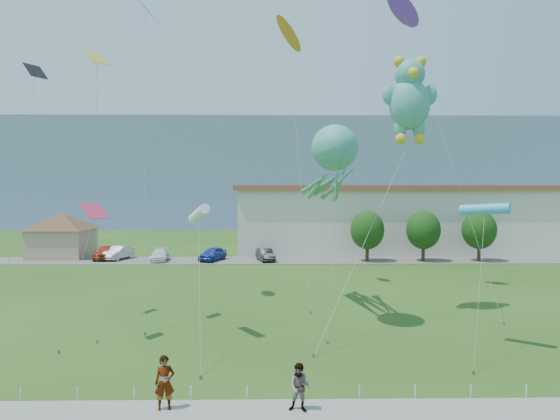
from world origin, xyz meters
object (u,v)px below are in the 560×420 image
object	(u,v)px
parked_car_blue	(213,254)
pedestrian_right	(300,387)
parked_car_white	(160,255)
parked_car_red	(105,252)
teddy_bear_kite	(410,98)
octopus_kite	(331,164)
warehouse	(478,218)
parked_car_silver	(118,253)
pavilion	(62,231)
pedestrian_left	(165,383)
parked_car_black	(265,255)

from	to	relation	value
parked_car_blue	pedestrian_right	bearing A→B (deg)	-58.99
parked_car_white	parked_car_red	bearing A→B (deg)	163.88
parked_car_red	teddy_bear_kite	xyz separation A→B (m)	(26.69, -24.37, 12.29)
pedestrian_right	octopus_kite	world-z (taller)	octopus_kite
warehouse	parked_car_white	world-z (taller)	warehouse
parked_car_red	parked_car_silver	bearing A→B (deg)	-3.93
pavilion	warehouse	world-z (taller)	warehouse
octopus_kite	teddy_bear_kite	xyz separation A→B (m)	(4.93, 1.63, 4.12)
teddy_bear_kite	parked_car_red	bearing A→B (deg)	137.60
warehouse	parked_car_red	distance (m)	45.34
warehouse	parked_car_red	size ratio (longest dim) A/B	13.54
octopus_kite	pedestrian_left	bearing A→B (deg)	-120.08
warehouse	parked_car_black	world-z (taller)	warehouse
parked_car_red	octopus_kite	world-z (taller)	octopus_kite
parked_car_silver	teddy_bear_kite	distance (m)	37.21
pedestrian_left	parked_car_silver	world-z (taller)	pedestrian_left
parked_car_silver	parked_car_blue	world-z (taller)	parked_car_silver
octopus_kite	parked_car_blue	bearing A→B (deg)	111.58
parked_car_white	teddy_bear_kite	world-z (taller)	teddy_bear_kite
parked_car_red	parked_car_blue	size ratio (longest dim) A/B	1.06
pavilion	warehouse	size ratio (longest dim) A/B	0.15
parked_car_blue	parked_car_black	world-z (taller)	parked_car_blue
teddy_bear_kite	parked_car_black	bearing A→B (deg)	111.58
parked_car_white	parked_car_black	xyz separation A→B (m)	(11.32, -0.18, 0.04)
parked_car_black	teddy_bear_kite	size ratio (longest dim) A/B	0.25
parked_car_white	parked_car_blue	distance (m)	5.65
pavilion	parked_car_silver	bearing A→B (deg)	-16.98
warehouse	parked_car_blue	size ratio (longest dim) A/B	14.30
warehouse	octopus_kite	bearing A→B (deg)	-123.63
warehouse	parked_car_silver	distance (m)	43.92
parked_car_silver	parked_car_white	xyz separation A→B (m)	(4.85, -1.23, -0.11)
warehouse	parked_car_white	distance (m)	39.47
pedestrian_right	pavilion	bearing A→B (deg)	131.21
parked_car_red	teddy_bear_kite	world-z (taller)	teddy_bear_kite
parked_car_white	parked_car_blue	size ratio (longest dim) A/B	0.99
pedestrian_left	parked_car_blue	xyz separation A→B (m)	(-2.83, 36.97, -0.22)
parked_car_red	parked_car_white	size ratio (longest dim) A/B	1.06
pedestrian_right	octopus_kite	xyz separation A→B (m)	(2.47, 12.30, 8.10)
parked_car_blue	octopus_kite	xyz separation A→B (m)	(9.84, -24.87, 8.21)
parked_car_blue	warehouse	bearing A→B (deg)	35.71
parked_car_red	parked_car_white	bearing A→B (deg)	-15.41
parked_car_red	parked_car_silver	world-z (taller)	parked_car_red
warehouse	parked_car_blue	xyz separation A→B (m)	(-32.55, -9.28, -3.34)
parked_car_silver	octopus_kite	distance (m)	34.02
pavilion	parked_car_red	xyz separation A→B (m)	(5.52, -2.14, -2.20)
warehouse	pedestrian_left	size ratio (longest dim) A/B	33.65
warehouse	parked_car_silver	bearing A→B (deg)	-169.31
pedestrian_left	teddy_bear_kite	world-z (taller)	teddy_bear_kite
parked_car_black	parked_car_red	bearing A→B (deg)	161.90
pavilion	parked_car_silver	xyz separation A→B (m)	(6.96, -2.13, -2.24)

